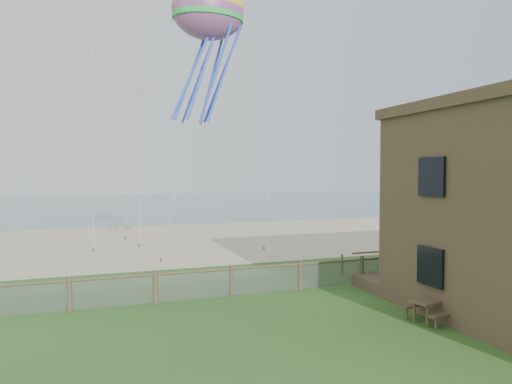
% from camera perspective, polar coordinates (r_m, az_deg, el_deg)
% --- Properties ---
extents(ground, '(160.00, 160.00, 0.00)m').
position_cam_1_polar(ground, '(13.33, 4.66, -19.29)').
color(ground, '#29511C').
rests_on(ground, ground).
extents(sand_beach, '(72.00, 20.00, 0.02)m').
position_cam_1_polar(sand_beach, '(34.05, -10.69, -5.98)').
color(sand_beach, tan).
rests_on(sand_beach, ground).
extents(ocean, '(160.00, 68.00, 0.02)m').
position_cam_1_polar(ocean, '(77.63, -15.62, -1.37)').
color(ocean, slate).
rests_on(ocean, ground).
extents(chainlink_fence, '(36.20, 0.20, 1.25)m').
position_cam_1_polar(chainlink_fence, '(18.56, -3.06, -11.26)').
color(chainlink_fence, '#483A28').
rests_on(chainlink_fence, ground).
extents(motel_deck, '(15.00, 2.00, 0.50)m').
position_cam_1_polar(motel_deck, '(24.78, 28.34, -8.78)').
color(motel_deck, brown).
rests_on(motel_deck, ground).
extents(picnic_table, '(2.12, 1.76, 0.79)m').
position_cam_1_polar(picnic_table, '(16.80, 21.55, -13.41)').
color(picnic_table, brown).
rests_on(picnic_table, ground).
extents(octopus_kite, '(4.22, 3.58, 7.38)m').
position_cam_1_polar(octopus_kite, '(23.73, -5.99, 17.20)').
color(octopus_kite, orange).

